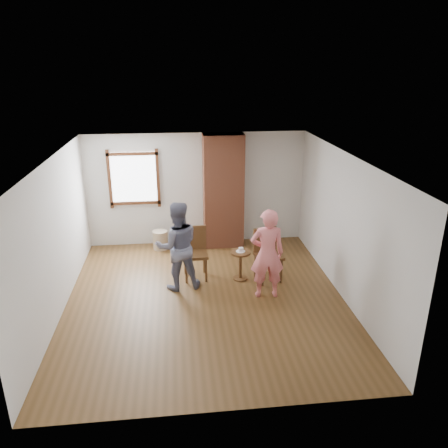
# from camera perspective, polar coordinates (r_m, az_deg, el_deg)

# --- Properties ---
(ground) EXTENTS (5.50, 5.50, 0.00)m
(ground) POSITION_cam_1_polar(r_m,az_deg,el_deg) (8.10, -2.38, -9.75)
(ground) COLOR brown
(ground) RESTS_ON ground
(room_shell) EXTENTS (5.04, 5.52, 2.62)m
(room_shell) POSITION_cam_1_polar(r_m,az_deg,el_deg) (7.93, -3.29, 3.83)
(room_shell) COLOR silver
(room_shell) RESTS_ON ground
(brick_chimney) EXTENTS (0.90, 0.50, 2.60)m
(brick_chimney) POSITION_cam_1_polar(r_m,az_deg,el_deg) (9.94, -0.09, 4.27)
(brick_chimney) COLOR #AB5B3C
(brick_chimney) RESTS_ON ground
(stoneware_crock) EXTENTS (0.40, 0.40, 0.44)m
(stoneware_crock) POSITION_cam_1_polar(r_m,az_deg,el_deg) (10.15, -8.30, -2.07)
(stoneware_crock) COLOR tan
(stoneware_crock) RESTS_ON ground
(dark_pot) EXTENTS (0.17, 0.17, 0.15)m
(dark_pot) POSITION_cam_1_polar(r_m,az_deg,el_deg) (10.20, -6.68, -2.74)
(dark_pot) COLOR black
(dark_pot) RESTS_ON ground
(dining_chair_left) EXTENTS (0.50, 0.50, 1.03)m
(dining_chair_left) POSITION_cam_1_polar(r_m,az_deg,el_deg) (8.67, -3.85, -3.35)
(dining_chair_left) COLOR brown
(dining_chair_left) RESTS_ON ground
(dining_chair_right) EXTENTS (0.57, 0.57, 1.03)m
(dining_chair_right) POSITION_cam_1_polar(r_m,az_deg,el_deg) (8.61, 5.64, -3.60)
(dining_chair_right) COLOR brown
(dining_chair_right) RESTS_ON ground
(side_table) EXTENTS (0.40, 0.40, 0.60)m
(side_table) POSITION_cam_1_polar(r_m,az_deg,el_deg) (8.61, 2.15, -4.80)
(side_table) COLOR brown
(side_table) RESTS_ON ground
(cake_plate) EXTENTS (0.18, 0.18, 0.01)m
(cake_plate) POSITION_cam_1_polar(r_m,az_deg,el_deg) (8.52, 2.17, -3.58)
(cake_plate) COLOR white
(cake_plate) RESTS_ON side_table
(cake_slice) EXTENTS (0.08, 0.07, 0.06)m
(cake_slice) POSITION_cam_1_polar(r_m,az_deg,el_deg) (8.51, 2.24, -3.37)
(cake_slice) COLOR silver
(cake_slice) RESTS_ON cake_plate
(man) EXTENTS (0.92, 0.76, 1.71)m
(man) POSITION_cam_1_polar(r_m,az_deg,el_deg) (8.16, -6.10, -2.89)
(man) COLOR black
(man) RESTS_ON ground
(person_pink) EXTENTS (0.63, 0.43, 1.69)m
(person_pink) POSITION_cam_1_polar(r_m,az_deg,el_deg) (7.87, 5.67, -3.89)
(person_pink) COLOR #F67B80
(person_pink) RESTS_ON ground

